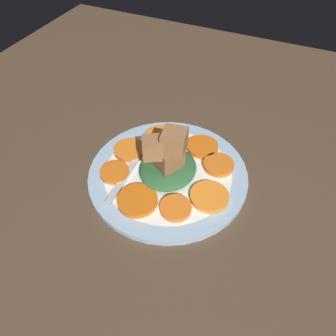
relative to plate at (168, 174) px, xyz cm
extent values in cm
cube|color=#4C3828|center=(0.00, 0.00, -1.52)|extent=(120.00, 120.00, 2.00)
cylinder|color=#99B7D1|center=(0.00, 0.00, -0.02)|extent=(27.85, 27.85, 1.00)
cylinder|color=white|center=(0.00, 0.00, 0.03)|extent=(22.28, 22.28, 1.00)
cylinder|color=orange|center=(4.20, -8.23, 1.00)|extent=(5.11, 5.11, 0.84)
cylinder|color=#D55F13|center=(7.97, -1.79, 1.00)|extent=(6.57, 6.57, 0.84)
cylinder|color=orange|center=(6.85, 4.39, 1.00)|extent=(5.04, 5.04, 0.84)
cylinder|color=orange|center=(2.51, 8.47, 1.00)|extent=(6.34, 6.34, 0.84)
cylinder|color=orange|center=(-4.88, 7.59, 1.00)|extent=(5.47, 5.47, 0.84)
cylinder|color=#D76115|center=(-8.11, 3.38, 1.00)|extent=(5.87, 5.87, 0.84)
cylinder|color=orange|center=(-7.39, -4.70, 1.00)|extent=(6.47, 6.47, 0.84)
cylinder|color=orange|center=(-1.79, -8.61, 1.00)|extent=(5.79, 5.79, 0.84)
ellipsoid|color=#2D6033|center=(0.00, 0.00, 1.53)|extent=(10.73, 9.66, 1.89)
cube|color=brown|center=(0.27, 0.06, 4.54)|extent=(5.67, 5.67, 4.13)
cube|color=brown|center=(-0.62, 0.10, 4.10)|extent=(4.30, 4.30, 3.25)
cube|color=olive|center=(1.92, -1.80, 7.32)|extent=(4.40, 4.40, 3.23)
cube|color=olive|center=(-0.44, 1.07, 8.15)|extent=(4.36, 4.36, 3.78)
cube|color=#B2B2B7|center=(4.23, -6.19, 0.78)|extent=(12.43, 1.64, 0.40)
cube|color=#B2B2B7|center=(-2.71, -6.50, 0.78)|extent=(1.60, 2.37, 0.40)
cube|color=#B2B2B7|center=(-5.86, -7.63, 0.78)|extent=(4.89, 0.52, 0.40)
cube|color=#B2B2B7|center=(-5.89, -6.97, 0.78)|extent=(4.89, 0.52, 0.40)
cube|color=#B2B2B7|center=(-5.92, -6.30, 0.78)|extent=(4.89, 0.52, 0.40)
cube|color=#B2B2B7|center=(-5.95, -5.63, 0.78)|extent=(4.89, 0.52, 0.40)
camera|label=1|loc=(35.23, 15.86, 42.71)|focal=35.00mm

